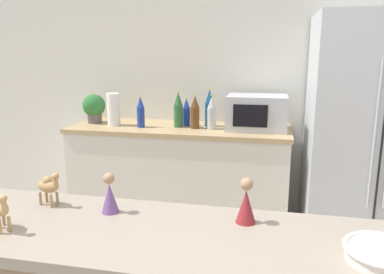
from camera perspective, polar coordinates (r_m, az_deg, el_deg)
The scene contains 17 objects.
wall_back at distance 3.40m, azimuth 5.58°, elevation 8.49°, with size 8.00×0.06×2.55m.
back_counter at distance 3.31m, azimuth -1.90°, elevation -6.12°, with size 1.87×0.63×0.91m.
refrigerator at distance 3.10m, azimuth 25.18°, elevation -0.04°, with size 0.86×0.76×1.80m.
potted_plant at distance 3.46m, azimuth -14.69°, elevation 4.42°, with size 0.20×0.20×0.26m.
paper_towel_roll at distance 3.30m, azimuth -11.87°, elevation 4.13°, with size 0.11×0.11×0.28m.
microwave at distance 3.10m, azimuth 9.84°, elevation 3.70°, with size 0.48×0.37×0.28m.
back_bottle_0 at distance 3.18m, azimuth -7.83°, elevation 3.77°, with size 0.07×0.07×0.27m.
back_bottle_1 at distance 3.16m, azimuth -2.11°, elevation 4.14°, with size 0.08×0.08×0.30m.
back_bottle_2 at distance 3.22m, azimuth -0.86°, elevation 3.77°, with size 0.06×0.06×0.24m.
back_bottle_3 at distance 3.10m, azimuth 0.45°, elevation 3.80°, with size 0.07×0.07×0.28m.
back_bottle_4 at distance 3.07m, azimuth 3.03°, elevation 3.70°, with size 0.07×0.07×0.28m.
back_bottle_5 at distance 3.19m, azimuth 2.67°, elevation 4.37°, with size 0.08×0.08×0.32m.
fruit_bowl at distance 1.13m, azimuth 26.91°, elevation -15.55°, with size 0.20×0.20×0.04m.
camel_figurine at distance 1.44m, azimuth -21.02°, elevation -6.94°, with size 0.10×0.07×0.13m.
camel_figurine_second at distance 1.30m, azimuth -27.17°, elevation -9.55°, with size 0.10×0.09×0.13m.
wise_man_figurine_crimson at distance 1.23m, azimuth 8.23°, elevation -9.99°, with size 0.06×0.06×0.15m.
wise_man_figurine_purple at distance 1.32m, azimuth -12.43°, elevation -8.70°, with size 0.06×0.06×0.14m.
Camera 1 is at (0.38, -0.64, 1.51)m, focal length 35.00 mm.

